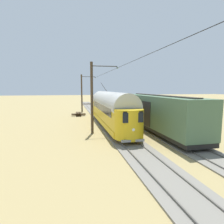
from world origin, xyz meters
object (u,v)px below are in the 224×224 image
at_px(catenary_pole_foreground, 82,93).
at_px(catenary_pole_mid_near, 93,97).
at_px(boxcar_adjacent, 159,112).
at_px(spare_tie_stack, 79,114).
at_px(switch_stand, 130,110).
at_px(track_end_bumper, 116,109).
at_px(vintage_streetcar, 110,108).

bearing_deg(catenary_pole_foreground, catenary_pole_mid_near, 90.00).
bearing_deg(catenary_pole_foreground, boxcar_adjacent, 110.44).
bearing_deg(boxcar_adjacent, spare_tie_stack, -60.86).
distance_m(catenary_pole_foreground, switch_stand, 9.91).
relative_size(boxcar_adjacent, spare_tie_stack, 5.96).
xyz_separation_m(spare_tie_stack, track_end_bumper, (-7.97, -5.19, 0.13)).
relative_size(catenary_pole_mid_near, switch_stand, 5.98).
distance_m(switch_stand, track_end_bumper, 4.59).
distance_m(vintage_streetcar, switch_stand, 12.57).
xyz_separation_m(vintage_streetcar, catenary_pole_foreground, (2.60, -14.49, 1.59)).
bearing_deg(vintage_streetcar, spare_tie_stack, -70.35).
bearing_deg(vintage_streetcar, boxcar_adjacent, 135.54).
height_order(boxcar_adjacent, spare_tie_stack, boxcar_adjacent).
distance_m(spare_tie_stack, track_end_bumper, 9.52).
xyz_separation_m(vintage_streetcar, switch_stand, (-6.07, -10.90, -1.56)).
bearing_deg(spare_tie_stack, switch_stand, -174.51).
bearing_deg(track_end_bumper, catenary_pole_mid_near, 69.39).
bearing_deg(track_end_bumper, catenary_pole_foreground, 5.51).
xyz_separation_m(catenary_pole_mid_near, spare_tie_stack, (0.96, -13.46, -3.59)).
bearing_deg(spare_tie_stack, vintage_streetcar, 109.65).
bearing_deg(switch_stand, spare_tie_stack, 5.49).
bearing_deg(catenary_pole_foreground, track_end_bumper, -174.49).
height_order(catenary_pole_mid_near, switch_stand, catenary_pole_mid_near).
bearing_deg(catenary_pole_mid_near, vintage_streetcar, -126.74).
bearing_deg(switch_stand, boxcar_adjacent, 83.76).
xyz_separation_m(vintage_streetcar, track_end_bumper, (-4.41, -15.17, -1.86)).
relative_size(boxcar_adjacent, track_end_bumper, 7.95).
relative_size(switch_stand, spare_tie_stack, 0.51).
bearing_deg(catenary_pole_mid_near, boxcar_adjacent, 173.17).
xyz_separation_m(boxcar_adjacent, catenary_pole_foreground, (7.01, -18.82, 1.69)).
distance_m(boxcar_adjacent, track_end_bumper, 19.57).
distance_m(vintage_streetcar, track_end_bumper, 15.90).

